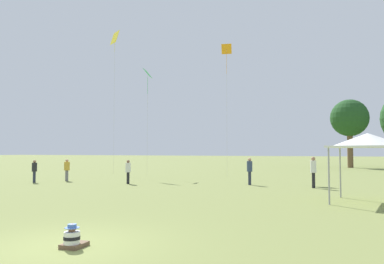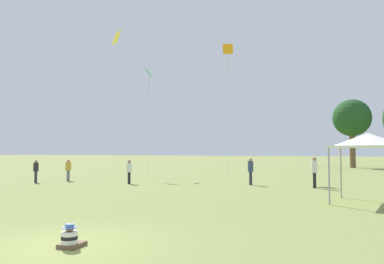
% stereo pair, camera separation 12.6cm
% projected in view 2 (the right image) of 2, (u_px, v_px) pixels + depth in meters
% --- Properties ---
extents(ground_plane, '(300.00, 300.00, 0.00)m').
position_uv_depth(ground_plane, '(60.00, 246.00, 8.61)').
color(ground_plane, olive).
extents(seated_toddler, '(0.47, 0.58, 0.55)m').
position_uv_depth(seated_toddler, '(70.00, 238.00, 8.48)').
color(seated_toddler, brown).
rests_on(seated_toddler, ground).
extents(person_standing_1, '(0.37, 0.37, 1.59)m').
position_uv_depth(person_standing_1, '(129.00, 170.00, 24.85)').
color(person_standing_1, black).
rests_on(person_standing_1, ground).
extents(person_standing_2, '(0.42, 0.42, 1.74)m').
position_uv_depth(person_standing_2, '(251.00, 169.00, 24.05)').
color(person_standing_2, '#282D42').
rests_on(person_standing_2, ground).
extents(person_standing_3, '(0.48, 0.48, 1.56)m').
position_uv_depth(person_standing_3, '(36.00, 169.00, 25.88)').
color(person_standing_3, '#282D42').
rests_on(person_standing_3, ground).
extents(person_standing_4, '(0.56, 0.56, 1.59)m').
position_uv_depth(person_standing_4, '(68.00, 168.00, 27.24)').
color(person_standing_4, slate).
rests_on(person_standing_4, ground).
extents(person_standing_5, '(0.48, 0.48, 1.84)m').
position_uv_depth(person_standing_5, '(314.00, 169.00, 22.01)').
color(person_standing_5, black).
rests_on(person_standing_5, ground).
extents(canopy_tent, '(3.49, 3.49, 2.95)m').
position_uv_depth(canopy_tent, '(368.00, 141.00, 15.77)').
color(canopy_tent, white).
rests_on(canopy_tent, ground).
extents(kite_2, '(0.80, 1.06, 9.48)m').
position_uv_depth(kite_2, '(149.00, 76.00, 33.33)').
color(kite_2, green).
rests_on(kite_2, ground).
extents(kite_3, '(0.90, 0.46, 11.31)m').
position_uv_depth(kite_3, '(228.00, 54.00, 31.95)').
color(kite_3, orange).
rests_on(kite_3, ground).
extents(kite_4, '(1.31, 1.08, 13.80)m').
position_uv_depth(kite_4, '(116.00, 41.00, 36.33)').
color(kite_4, yellow).
rests_on(kite_4, ground).
extents(distant_tree_1, '(4.82, 4.82, 8.89)m').
position_uv_depth(distant_tree_1, '(352.00, 118.00, 48.50)').
color(distant_tree_1, brown).
rests_on(distant_tree_1, ground).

